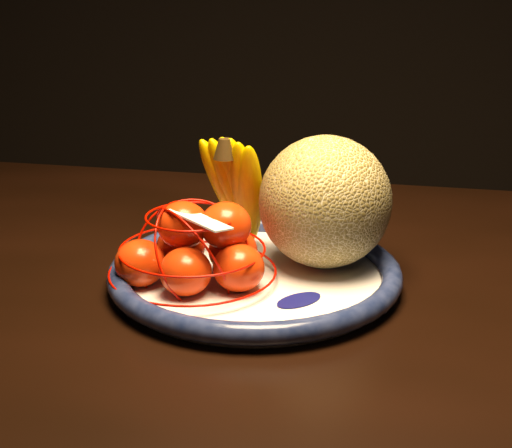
# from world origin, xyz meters

# --- Properties ---
(dining_table) EXTENTS (1.62, 1.05, 0.77)m
(dining_table) POSITION_xyz_m (-0.04, -0.09, 0.69)
(dining_table) COLOR black
(dining_table) RESTS_ON ground
(fruit_bowl) EXTENTS (0.33, 0.33, 0.03)m
(fruit_bowl) POSITION_xyz_m (-0.02, -0.07, 0.79)
(fruit_bowl) COLOR white
(fruit_bowl) RESTS_ON dining_table
(cantaloupe) EXTENTS (0.15, 0.15, 0.15)m
(cantaloupe) POSITION_xyz_m (0.05, -0.03, 0.86)
(cantaloupe) COLOR olive
(cantaloupe) RESTS_ON fruit_bowl
(banana_bunch) EXTENTS (0.10, 0.10, 0.16)m
(banana_bunch) POSITION_xyz_m (-0.05, 0.01, 0.87)
(banana_bunch) COLOR #E6BD00
(banana_bunch) RESTS_ON fruit_bowl
(mandarin_bag) EXTENTS (0.21, 0.21, 0.12)m
(mandarin_bag) POSITION_xyz_m (-0.08, -0.10, 0.82)
(mandarin_bag) COLOR #FF3E12
(mandarin_bag) RESTS_ON fruit_bowl
(price_tag) EXTENTS (0.07, 0.06, 0.01)m
(price_tag) POSITION_xyz_m (-0.08, -0.12, 0.87)
(price_tag) COLOR white
(price_tag) RESTS_ON mandarin_bag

